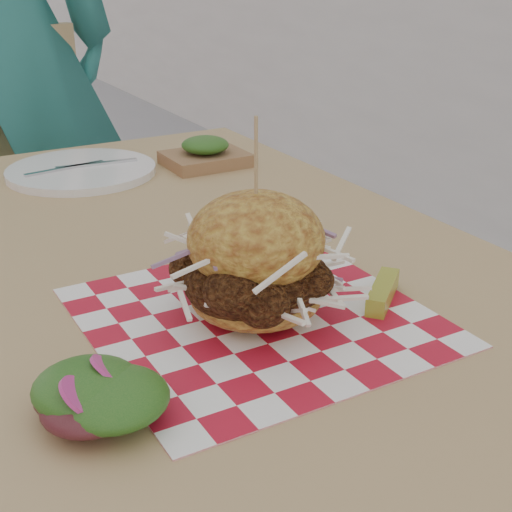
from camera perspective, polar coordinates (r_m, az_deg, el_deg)
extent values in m
cube|color=tan|center=(1.00, -7.01, -0.32)|extent=(0.80, 1.20, 0.04)
cylinder|color=#333338|center=(1.74, -3.14, -3.21)|extent=(0.05, 0.05, 0.71)
cube|color=tan|center=(1.91, -17.26, 1.34)|extent=(0.47, 0.47, 0.04)
cylinder|color=#333338|center=(1.81, -19.65, -8.63)|extent=(0.03, 0.03, 0.43)
cylinder|color=#333338|center=(1.91, -9.46, -5.54)|extent=(0.03, 0.03, 0.43)
cylinder|color=#333338|center=(2.21, -13.89, -1.85)|extent=(0.03, 0.03, 0.43)
cube|color=#B51227|center=(0.80, 0.00, -4.86)|extent=(0.36, 0.36, 0.00)
ellipsoid|color=gold|center=(0.79, 0.00, -3.16)|extent=(0.15, 0.15, 0.05)
ellipsoid|color=brown|center=(0.78, 0.00, -1.85)|extent=(0.16, 0.15, 0.08)
ellipsoid|color=gold|center=(0.76, 0.00, 1.29)|extent=(0.15, 0.15, 0.10)
cylinder|color=tan|center=(0.74, 0.00, 6.85)|extent=(0.00, 0.00, 0.11)
cube|color=#ACAE32|center=(0.84, 10.10, -2.85)|extent=(0.09, 0.08, 0.02)
ellipsoid|color=#3F1419|center=(0.65, -9.67, -11.10)|extent=(0.08, 0.08, 0.03)
ellipsoid|color=#164D16|center=(0.67, -12.82, -10.47)|extent=(0.08, 0.08, 0.03)
ellipsoid|color=#164D16|center=(0.64, -14.47, -12.32)|extent=(0.08, 0.08, 0.03)
ellipsoid|color=#3F1419|center=(0.62, -11.20, -13.04)|extent=(0.08, 0.08, 0.03)
cylinder|color=#CA388F|center=(0.65, -11.50, -9.02)|extent=(0.05, 0.05, 0.04)
cylinder|color=white|center=(1.35, -13.79, 6.64)|extent=(0.27, 0.27, 0.01)
cube|color=silver|center=(1.34, -15.06, 6.79)|extent=(0.15, 0.03, 0.00)
cube|color=silver|center=(1.36, -12.61, 7.21)|extent=(0.15, 0.03, 0.00)
cube|color=olive|center=(1.37, -4.06, 7.74)|extent=(0.15, 0.12, 0.02)
ellipsoid|color=#164D16|center=(1.37, -4.09, 8.86)|extent=(0.09, 0.09, 0.03)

